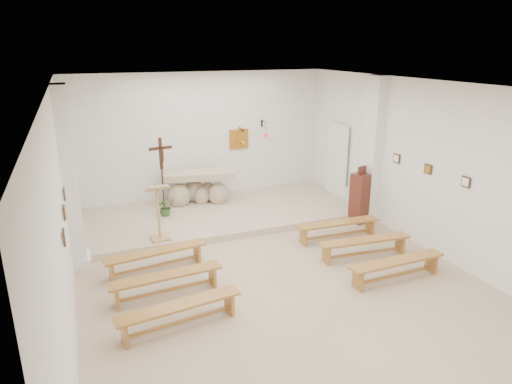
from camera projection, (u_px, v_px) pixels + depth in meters
name	position (u px, v px, depth m)	size (l,w,h in m)	color
ground	(277.00, 279.00, 8.48)	(7.00, 10.00, 0.00)	#C3B08C
wall_left	(62.00, 215.00, 6.71)	(0.02, 10.00, 3.50)	white
wall_right	(436.00, 170.00, 9.18)	(0.02, 10.00, 3.50)	white
wall_back	(202.00, 138.00, 12.35)	(7.00, 0.02, 3.50)	white
ceiling	(280.00, 87.00, 7.41)	(7.00, 10.00, 0.02)	silver
sanctuary_platform	(220.00, 214.00, 11.55)	(6.98, 3.00, 0.15)	tan
pilaster_left	(70.00, 179.00, 8.52)	(0.26, 0.55, 3.50)	white
pilaster_right	(372.00, 150.00, 10.90)	(0.26, 0.55, 3.50)	white
gold_wall_relief	(239.00, 139.00, 12.73)	(0.55, 0.04, 0.55)	#CB882F
sanctuary_lamp	(265.00, 133.00, 12.70)	(0.11, 0.36, 0.44)	black
station_frame_left_front	(64.00, 237.00, 6.02)	(0.03, 0.20, 0.20)	#392A19
station_frame_left_mid	(64.00, 213.00, 6.90)	(0.03, 0.20, 0.20)	#392A19
station_frame_left_rear	(64.00, 194.00, 7.79)	(0.03, 0.20, 0.20)	#392A19
station_frame_right_front	(466.00, 182.00, 8.47)	(0.03, 0.20, 0.20)	#392A19
station_frame_right_mid	(428.00, 169.00, 9.35)	(0.03, 0.20, 0.20)	#392A19
station_frame_right_rear	(397.00, 158.00, 10.24)	(0.03, 0.20, 0.20)	#392A19
radiator_left	(75.00, 239.00, 9.57)	(0.10, 0.85, 0.52)	silver
radiator_right	(354.00, 200.00, 11.99)	(0.10, 0.85, 0.52)	silver
altar	(199.00, 189.00, 12.08)	(1.90, 1.04, 0.93)	beige
lectern	(159.00, 212.00, 9.65)	(0.48, 0.41, 1.26)	tan
crucifix_stand	(162.00, 170.00, 11.12)	(0.57, 0.25, 1.89)	#391C12
potted_plant	(166.00, 207.00, 11.17)	(0.41, 0.35, 0.45)	#335D25
donation_pedestal	(360.00, 198.00, 11.05)	(0.46, 0.46, 1.41)	#511E17
bench_left_front	(156.00, 256.00, 8.70)	(1.97, 0.56, 0.41)	#A26B2F
bench_right_front	(338.00, 226.00, 10.13)	(1.96, 0.38, 0.41)	#A26B2F
bench_left_second	(166.00, 280.00, 7.81)	(1.96, 0.45, 0.41)	#A26B2F
bench_right_second	(364.00, 244.00, 9.23)	(1.96, 0.47, 0.41)	#A26B2F
bench_left_third	(179.00, 310.00, 6.91)	(1.97, 0.57, 0.41)	#A26B2F
bench_right_third	(397.00, 265.00, 8.33)	(1.95, 0.36, 0.41)	#A26B2F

